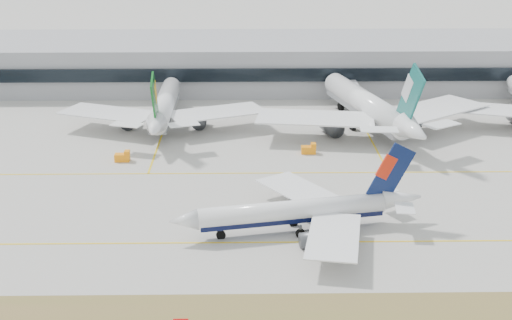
{
  "coord_description": "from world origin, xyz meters",
  "views": [
    {
      "loc": [
        0.56,
        -120.49,
        57.5
      ],
      "look_at": [
        2.72,
        18.0,
        7.5
      ],
      "focal_mm": 50.0,
      "sensor_mm": 36.0,
      "label": 1
    }
  ],
  "objects_px": {
    "widebody_cathay": "(369,107)",
    "terminal": "(243,62)",
    "taxiing_airliner": "(301,211)",
    "widebody_eva": "(164,107)"
  },
  "relations": [
    {
      "from": "terminal",
      "to": "widebody_eva",
      "type": "bearing_deg",
      "value": -113.88
    },
    {
      "from": "taxiing_airliner",
      "to": "widebody_cathay",
      "type": "bearing_deg",
      "value": -121.68
    },
    {
      "from": "widebody_cathay",
      "to": "terminal",
      "type": "height_order",
      "value": "widebody_cathay"
    },
    {
      "from": "widebody_eva",
      "to": "terminal",
      "type": "height_order",
      "value": "widebody_eva"
    },
    {
      "from": "widebody_eva",
      "to": "terminal",
      "type": "distance_m",
      "value": 53.07
    },
    {
      "from": "widebody_cathay",
      "to": "terminal",
      "type": "distance_m",
      "value": 62.36
    },
    {
      "from": "taxiing_airliner",
      "to": "widebody_eva",
      "type": "xyz_separation_m",
      "value": [
        -32.28,
        66.53,
        1.45
      ]
    },
    {
      "from": "taxiing_airliner",
      "to": "widebody_eva",
      "type": "distance_m",
      "value": 73.96
    },
    {
      "from": "widebody_eva",
      "to": "terminal",
      "type": "bearing_deg",
      "value": -24.08
    },
    {
      "from": "taxiing_airliner",
      "to": "widebody_eva",
      "type": "height_order",
      "value": "widebody_eva"
    }
  ]
}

